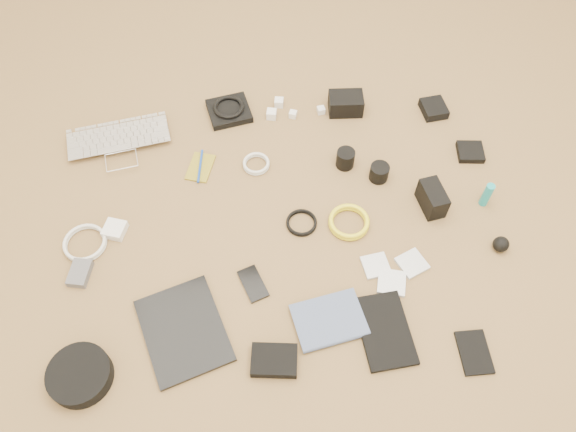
{
  "coord_description": "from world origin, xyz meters",
  "views": [
    {
      "loc": [
        -0.03,
        -0.94,
        1.52
      ],
      "look_at": [
        0.05,
        0.03,
        0.02
      ],
      "focal_mm": 35.0,
      "sensor_mm": 36.0,
      "label": 1
    }
  ],
  "objects": [
    {
      "name": "lens_b",
      "position": [
        0.36,
        0.17,
        0.03
      ],
      "size": [
        0.07,
        0.07,
        0.06
      ],
      "primitive_type": "cylinder",
      "rotation": [
        0.0,
        0.0,
        0.05
      ],
      "color": "black",
      "rests_on": "ground"
    },
    {
      "name": "notebook_olive",
      "position": [
        -0.23,
        0.26,
        0.0
      ],
      "size": [
        0.11,
        0.14,
        0.01
      ],
      "primitive_type": "cube",
      "rotation": [
        0.0,
        0.0,
        -0.29
      ],
      "color": "olive",
      "rests_on": "ground"
    },
    {
      "name": "charger_a",
      "position": [
        0.02,
        0.47,
        0.02
      ],
      "size": [
        0.04,
        0.04,
        0.03
      ],
      "primitive_type": "cube",
      "rotation": [
        0.0,
        0.0,
        -0.2
      ],
      "color": "white",
      "rests_on": "ground"
    },
    {
      "name": "laptop",
      "position": [
        -0.51,
        0.36,
        0.01
      ],
      "size": [
        0.39,
        0.3,
        0.03
      ],
      "primitive_type": "imported",
      "rotation": [
        0.0,
        0.0,
        0.18
      ],
      "color": "silver",
      "rests_on": "ground"
    },
    {
      "name": "headphone_case",
      "position": [
        -0.55,
        -0.44,
        0.02
      ],
      "size": [
        0.22,
        0.22,
        0.05
      ],
      "primitive_type": "cylinder",
      "rotation": [
        0.0,
        0.0,
        0.31
      ],
      "color": "black",
      "rests_on": "ground"
    },
    {
      "name": "charger_d",
      "position": [
        0.1,
        0.47,
        0.01
      ],
      "size": [
        0.03,
        0.03,
        0.02
      ],
      "primitive_type": "cube",
      "rotation": [
        0.0,
        0.0,
        -0.36
      ],
      "color": "white",
      "rests_on": "ground"
    },
    {
      "name": "flash",
      "position": [
        0.51,
        0.04,
        0.04
      ],
      "size": [
        0.08,
        0.12,
        0.08
      ],
      "primitive_type": "cube",
      "rotation": [
        0.0,
        0.0,
        0.19
      ],
      "color": "black",
      "rests_on": "ground"
    },
    {
      "name": "notebook_black_a",
      "position": [
        0.29,
        -0.37,
        0.01
      ],
      "size": [
        0.16,
        0.23,
        0.02
      ],
      "primitive_type": "cube",
      "rotation": [
        0.0,
        0.0,
        0.1
      ],
      "color": "black",
      "rests_on": "ground"
    },
    {
      "name": "headphones",
      "position": [
        -0.13,
        0.5,
        0.03
      ],
      "size": [
        0.14,
        0.14,
        0.01
      ],
      "primitive_type": "torus",
      "rotation": [
        0.0,
        0.0,
        -0.32
      ],
      "color": "black",
      "rests_on": "headphone_pouch"
    },
    {
      "name": "power_brick",
      "position": [
        -0.5,
        0.02,
        0.01
      ],
      "size": [
        0.08,
        0.08,
        0.03
      ],
      "primitive_type": "cube",
      "rotation": [
        0.0,
        0.0,
        -0.31
      ],
      "color": "white",
      "rests_on": "ground"
    },
    {
      "name": "battery_charger",
      "position": [
        -0.59,
        -0.12,
        0.01
      ],
      "size": [
        0.07,
        0.1,
        0.02
      ],
      "primitive_type": "cube",
      "rotation": [
        0.0,
        0.0,
        -0.19
      ],
      "color": "#515156",
      "rests_on": "ground"
    },
    {
      "name": "air_blower",
      "position": [
        0.69,
        -0.13,
        0.02
      ],
      "size": [
        0.06,
        0.06,
        0.05
      ],
      "primitive_type": "sphere",
      "rotation": [
        0.0,
        0.0,
        0.31
      ],
      "color": "black",
      "rests_on": "ground"
    },
    {
      "name": "tablet",
      "position": [
        -0.28,
        -0.33,
        0.01
      ],
      "size": [
        0.3,
        0.34,
        0.01
      ],
      "primitive_type": "cube",
      "rotation": [
        0.0,
        0.0,
        0.32
      ],
      "color": "black",
      "rests_on": "ground"
    },
    {
      "name": "headphone_pouch",
      "position": [
        -0.13,
        0.5,
        0.01
      ],
      "size": [
        0.17,
        0.17,
        0.03
      ],
      "primitive_type": "cube",
      "rotation": [
        0.0,
        0.0,
        0.21
      ],
      "color": "black",
      "rests_on": "ground"
    },
    {
      "name": "dslr_camera",
      "position": [
        0.29,
        0.48,
        0.04
      ],
      "size": [
        0.13,
        0.09,
        0.07
      ],
      "primitive_type": "cube",
      "rotation": [
        0.0,
        0.0,
        -0.05
      ],
      "color": "black",
      "rests_on": "ground"
    },
    {
      "name": "filter_case_left",
      "position": [
        0.3,
        -0.17,
        0.01
      ],
      "size": [
        0.09,
        0.09,
        0.01
      ],
      "primitive_type": "cube",
      "rotation": [
        0.0,
        0.0,
        0.16
      ],
      "color": "silver",
      "rests_on": "ground"
    },
    {
      "name": "lens_a",
      "position": [
        0.26,
        0.23,
        0.03
      ],
      "size": [
        0.08,
        0.08,
        0.07
      ],
      "primitive_type": "cylinder",
      "rotation": [
        0.0,
        0.0,
        -0.41
      ],
      "color": "black",
      "rests_on": "ground"
    },
    {
      "name": "filter_case_right",
      "position": [
        0.41,
        -0.17,
        0.01
      ],
      "size": [
        0.11,
        0.11,
        0.01
      ],
      "primitive_type": "cube",
      "rotation": [
        0.0,
        0.0,
        0.43
      ],
      "color": "silver",
      "rests_on": "ground"
    },
    {
      "name": "drive_case",
      "position": [
        -0.03,
        -0.44,
        0.02
      ],
      "size": [
        0.14,
        0.1,
        0.03
      ],
      "primitive_type": "cube",
      "rotation": [
        0.0,
        0.0,
        -0.11
      ],
      "color": "black",
      "rests_on": "ground"
    },
    {
      "name": "lens_cleaner",
      "position": [
        0.69,
        0.04,
        0.05
      ],
      "size": [
        0.03,
        0.03,
        0.1
      ],
      "primitive_type": "cylinder",
      "rotation": [
        0.0,
        0.0,
        -0.12
      ],
      "color": "teal",
      "rests_on": "ground"
    },
    {
      "name": "notebook_black_b",
      "position": [
        0.53,
        -0.46,
        0.01
      ],
      "size": [
        0.08,
        0.13,
        0.01
      ],
      "primitive_type": "cube",
      "rotation": [
        0.0,
        0.0,
        0.01
      ],
      "color": "black",
      "rests_on": "ground"
    },
    {
      "name": "paperback",
      "position": [
        0.15,
        -0.4,
        0.01
      ],
      "size": [
        0.22,
        0.18,
        0.02
      ],
      "primitive_type": "imported",
      "rotation": [
        0.0,
        0.0,
        1.77
      ],
      "color": "#475679",
      "rests_on": "ground"
    },
    {
      "name": "charger_c",
      "position": [
        0.2,
        0.48,
        0.01
      ],
      "size": [
        0.03,
        0.03,
        0.02
      ],
      "primitive_type": "cube",
      "rotation": [
        0.0,
        0.0,
        0.16
      ],
      "color": "white",
      "rests_on": "ground"
    },
    {
      "name": "filter_case_mid",
      "position": [
        0.34,
        -0.23,
        0.01
      ],
      "size": [
        0.1,
        0.1,
        0.01
      ],
      "primitive_type": "cube",
      "rotation": [
        0.0,
        0.0,
        -0.25
      ],
      "color": "silver",
      "rests_on": "ground"
    },
    {
      "name": "card_reader",
      "position": [
        0.7,
        0.24,
        0.01
      ],
      "size": [
        0.1,
        0.1,
        0.02
      ],
      "primitive_type": "cube",
      "rotation": [
        0.0,
        0.0,
        -0.1
      ],
      "color": "black",
      "rests_on": "ground"
    },
    {
      "name": "cable_yellow",
      "position": [
        0.24,
        -0.01,
        0.01
      ],
      "size": [
        0.16,
        0.16,
        0.01
      ],
      "primitive_type": "torus",
      "rotation": [
        0.0,
        0.0,
        -0.26
      ],
      "color": "yellow",
      "rests_on": "ground"
    },
    {
      "name": "charger_b",
      "position": [
        0.05,
        0.53,
        0.01
      ],
      "size": [
        0.04,
        0.04,
        0.03
      ],
      "primitive_type": "cube",
      "rotation": [
        0.0,
        0.0,
        -0.16
      ],
      "color": "white",
      "rests_on": "ground"
    },
    {
      "name": "lens_pouch",
      "position": [
        0.62,
        0.45,
        0.02
      ],
      "size": [
        0.1,
        0.1,
        0.03
      ],
      "primitive_type": "cube",
      "rotation": [
        0.0,
        0.0,
        0.13
      ],
      "color": "black",
      "rests_on": "ground"
    },
    {
      "name": "cable_white_b",
      "position": [
        -0.59,
        -0.02,
        0.01
      ],
      "size": [
        0.18,
        0.18,
        0.01
      ],
      "primitive_type": "torus",
      "rotation": [
        0.0,
        0.0,
        0.42
      ],
      "color": "silver",
      "rests_on": "ground"
    },
    {
      "name": "cable_black",
      "position": [
        0.09,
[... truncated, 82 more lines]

